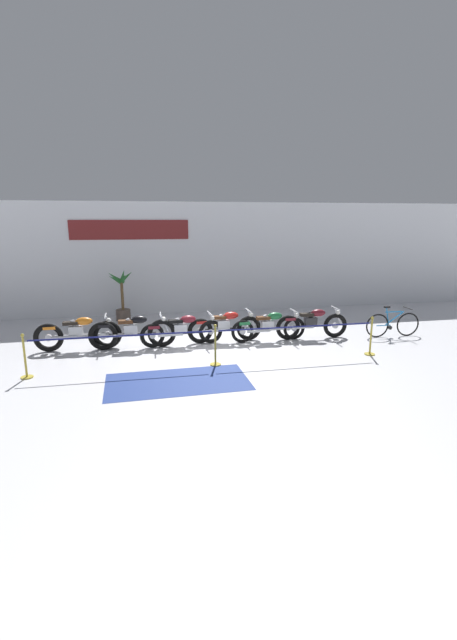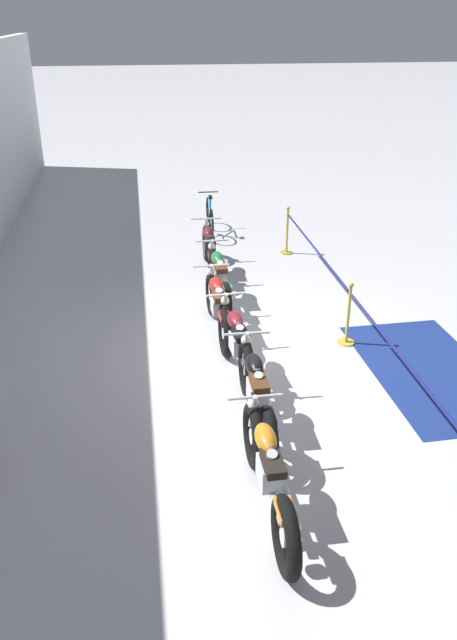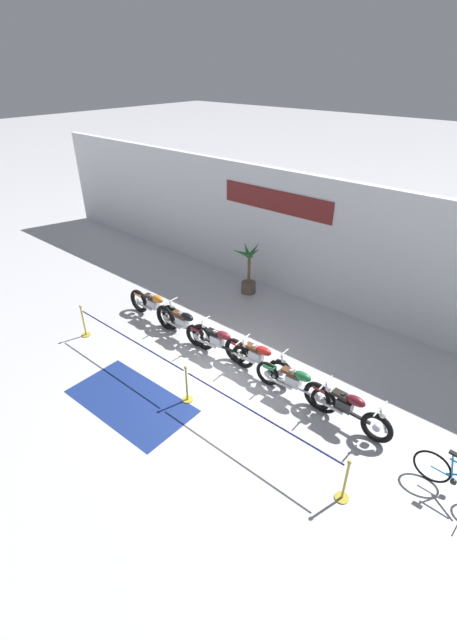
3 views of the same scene
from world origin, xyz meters
name	(u,v)px [view 3 (image 3 of 3)]	position (x,y,z in m)	size (l,w,h in m)	color
ground_plane	(222,373)	(0.00, 0.00, 0.00)	(120.00, 120.00, 0.00)	silver
back_wall	(327,246)	(-0.01, 5.12, 2.10)	(28.00, 0.29, 4.20)	white
motorcycle_orange_0	(155,307)	(-3.46, 0.67, 0.48)	(2.36, 0.62, 0.98)	black
motorcycle_black_1	(184,325)	(-1.98, 0.52, 0.49)	(2.43, 0.62, 0.98)	black
motorcycle_maroon_2	(219,343)	(-0.59, 0.54, 0.46)	(2.40, 0.62, 0.93)	black
motorcycle_red_3	(258,358)	(0.69, 0.66, 0.47)	(2.23, 0.62, 0.95)	black
motorcycle_green_4	(295,383)	(1.99, 0.47, 0.47)	(2.30, 0.62, 0.92)	black
motorcycle_maroon_5	(347,408)	(3.36, 0.49, 0.47)	(2.26, 0.62, 0.95)	black
potted_palm_left_of_row	(248,273)	(-2.39, 4.10, 0.78)	(0.95, 0.97, 1.85)	brown
stanchion_far_left	(147,354)	(-1.39, -1.33, 0.72)	(8.71, 0.28, 1.05)	gold
stanchion_mid_left	(187,389)	(0.05, -1.33, 0.36)	(0.28, 0.28, 1.05)	gold
stanchion_mid_right	(344,486)	(4.28, -1.33, 0.36)	(0.28, 0.28, 1.05)	gold
floor_banner	(131,401)	(-0.98, -2.29, 0.00)	(3.18, 1.71, 0.01)	navy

